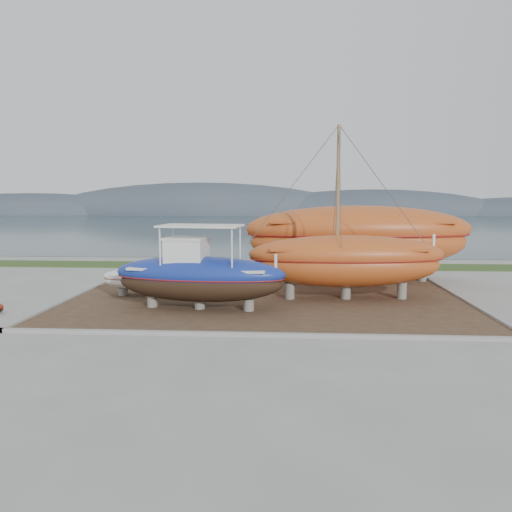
# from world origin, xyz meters

# --- Properties ---
(ground) EXTENTS (140.00, 140.00, 0.00)m
(ground) POSITION_xyz_m (0.00, 0.00, 0.00)
(ground) COLOR gray
(ground) RESTS_ON ground
(dirt_patch) EXTENTS (18.00, 12.00, 0.06)m
(dirt_patch) POSITION_xyz_m (0.00, 4.00, 0.03)
(dirt_patch) COLOR #422D1E
(dirt_patch) RESTS_ON ground
(curb_frame) EXTENTS (18.60, 12.60, 0.15)m
(curb_frame) POSITION_xyz_m (0.00, 4.00, 0.07)
(curb_frame) COLOR gray
(curb_frame) RESTS_ON ground
(grass_strip) EXTENTS (44.00, 3.00, 0.08)m
(grass_strip) POSITION_xyz_m (0.00, 15.50, 0.04)
(grass_strip) COLOR #284219
(grass_strip) RESTS_ON ground
(sea) EXTENTS (260.00, 100.00, 0.04)m
(sea) POSITION_xyz_m (0.00, 70.00, 0.00)
(sea) COLOR #1B3236
(sea) RESTS_ON ground
(mountain_ridge) EXTENTS (200.00, 36.00, 20.00)m
(mountain_ridge) POSITION_xyz_m (0.00, 125.00, 0.00)
(mountain_ridge) COLOR #333D49
(mountain_ridge) RESTS_ON ground
(blue_caique) EXTENTS (7.55, 3.08, 3.54)m
(blue_caique) POSITION_xyz_m (-2.71, 1.85, 1.83)
(blue_caique) COLOR navy
(blue_caique) RESTS_ON dirt_patch
(white_dinghy) EXTENTS (4.54, 2.23, 1.31)m
(white_dinghy) POSITION_xyz_m (-5.67, 4.69, 0.71)
(white_dinghy) COLOR silver
(white_dinghy) RESTS_ON dirt_patch
(orange_sailboat) EXTENTS (9.20, 3.28, 7.91)m
(orange_sailboat) POSITION_xyz_m (3.71, 4.34, 4.02)
(orange_sailboat) COLOR #AA471A
(orange_sailboat) RESTS_ON dirt_patch
(orange_bare_hull) EXTENTS (12.77, 4.50, 4.12)m
(orange_bare_hull) POSITION_xyz_m (4.93, 9.30, 2.12)
(orange_bare_hull) COLOR #AA471A
(orange_bare_hull) RESTS_ON dirt_patch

